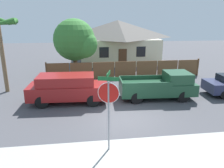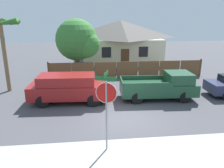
{
  "view_description": "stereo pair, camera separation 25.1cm",
  "coord_description": "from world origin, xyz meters",
  "views": [
    {
      "loc": [
        -2.05,
        -10.34,
        5.06
      ],
      "look_at": [
        -0.51,
        1.14,
        1.6
      ],
      "focal_mm": 35.0,
      "sensor_mm": 36.0,
      "label": 1
    },
    {
      "loc": [
        -1.8,
        -10.37,
        5.06
      ],
      "look_at": [
        -0.51,
        1.14,
        1.6
      ],
      "focal_mm": 35.0,
      "sensor_mm": 36.0,
      "label": 2
    }
  ],
  "objects": [
    {
      "name": "oak_tree",
      "position": [
        -2.59,
        9.99,
        3.15
      ],
      "size": [
        3.97,
        3.78,
        5.13
      ],
      "color": "brown",
      "rests_on": "ground"
    },
    {
      "name": "stop_sign",
      "position": [
        -1.15,
        -2.68,
        2.17
      ],
      "size": [
        0.79,
        0.7,
        3.21
      ],
      "rotation": [
        0.0,
        0.0,
        -0.29
      ],
      "color": "gray",
      "rests_on": "ground"
    },
    {
      "name": "sidewalk_strip",
      "position": [
        0.0,
        -3.6,
        0.0
      ],
      "size": [
        36.0,
        3.2,
        0.01
      ],
      "color": "#A3A39E",
      "rests_on": "ground"
    },
    {
      "name": "ground_plane",
      "position": [
        0.0,
        0.0,
        0.0
      ],
      "size": [
        80.0,
        80.0,
        0.0
      ],
      "primitive_type": "plane",
      "color": "#47474C"
    },
    {
      "name": "orange_pickup",
      "position": [
        2.92,
        2.77,
        0.85
      ],
      "size": [
        4.93,
        2.13,
        1.75
      ],
      "rotation": [
        0.0,
        0.0,
        -0.05
      ],
      "color": "#1E472D",
      "rests_on": "ground"
    },
    {
      "name": "wooden_fence",
      "position": [
        1.65,
        8.22,
        0.74
      ],
      "size": [
        13.74,
        0.12,
        1.58
      ],
      "color": "brown",
      "rests_on": "ground"
    },
    {
      "name": "house",
      "position": [
        2.18,
        16.06,
        2.56
      ],
      "size": [
        9.6,
        7.45,
        4.93
      ],
      "color": "beige",
      "rests_on": "ground"
    },
    {
      "name": "red_suv",
      "position": [
        -3.04,
        2.78,
        0.97
      ],
      "size": [
        4.93,
        2.1,
        1.78
      ],
      "rotation": [
        0.0,
        0.0,
        -0.05
      ],
      "color": "maroon",
      "rests_on": "ground"
    }
  ]
}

